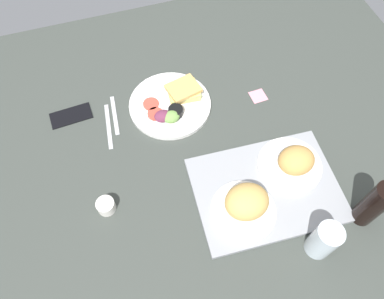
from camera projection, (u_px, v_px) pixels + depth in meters
ground_plane at (195, 149)px, 125.18cm from camera, size 190.00×150.00×3.00cm
serving_tray at (266, 189)px, 115.02cm from camera, size 46.71×35.38×1.60cm
bread_plate_near at (294, 162)px, 115.06cm from camera, size 20.55×20.55×9.24cm
bread_plate_far at (246, 204)px, 106.94cm from camera, size 19.70×19.70×10.36cm
plate_with_salad at (172, 104)px, 131.03cm from camera, size 29.43×29.43×5.40cm
drinking_glass at (324, 240)px, 100.59cm from camera, size 7.28×7.28×13.86cm
soda_bottle at (374, 204)px, 103.17cm from camera, size 6.40×6.40×19.05cm
espresso_cup at (106, 206)px, 110.95cm from camera, size 5.60×5.60×4.00cm
fork at (115, 115)px, 130.25cm from camera, size 2.79×17.06×0.50cm
knife at (109, 126)px, 127.86cm from camera, size 3.34×19.04×0.50cm
cell_phone at (71, 115)px, 129.97cm from camera, size 14.84×8.14×0.80cm
sticky_note at (258, 96)px, 134.85cm from camera, size 5.89×5.89×0.12cm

